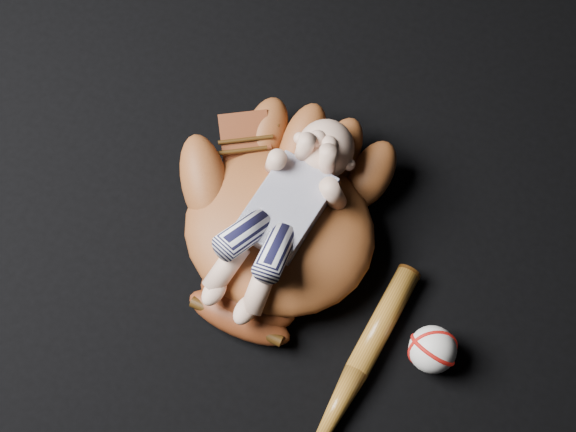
# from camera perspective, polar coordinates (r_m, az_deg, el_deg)

# --- Properties ---
(baseball_glove) EXTENTS (0.41, 0.47, 0.14)m
(baseball_glove) POSITION_cam_1_polar(r_m,az_deg,el_deg) (1.33, -0.62, -0.75)
(baseball_glove) COLOR brown
(baseball_glove) RESTS_ON ground
(newborn_baby) EXTENTS (0.22, 0.39, 0.15)m
(newborn_baby) POSITION_cam_1_polar(r_m,az_deg,el_deg) (1.28, -0.78, -0.22)
(newborn_baby) COLOR #D9A88C
(newborn_baby) RESTS_ON baseball_glove
(baseball_bat) EXTENTS (0.09, 0.44, 0.04)m
(baseball_bat) POSITION_cam_1_polar(r_m,az_deg,el_deg) (1.31, 4.38, -11.85)
(baseball_bat) COLOR #8D591B
(baseball_bat) RESTS_ON ground
(baseball) EXTENTS (0.09, 0.09, 0.08)m
(baseball) POSITION_cam_1_polar(r_m,az_deg,el_deg) (1.32, 10.24, -9.33)
(baseball) COLOR white
(baseball) RESTS_ON ground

